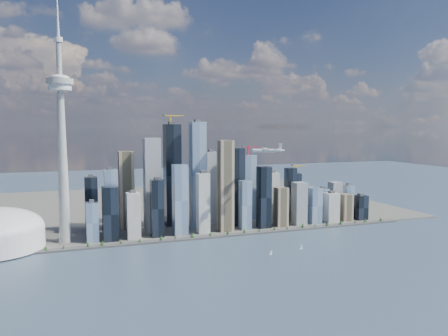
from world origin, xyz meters
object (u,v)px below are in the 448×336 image
object	(u,v)px
airplane	(267,150)
sailboat_east	(301,247)
needle_tower	(62,137)
sailboat_west	(271,253)

from	to	relation	value
airplane	sailboat_east	xyz separation A→B (m)	(28.13, -112.25, -201.52)
needle_tower	sailboat_west	size ratio (longest dim) A/B	53.02
needle_tower	sailboat_east	size ratio (longest dim) A/B	52.15
needle_tower	sailboat_east	bearing A→B (deg)	-24.64
airplane	sailboat_east	distance (m)	232.38
needle_tower	airplane	distance (m)	456.66
needle_tower	sailboat_east	world-z (taller)	needle_tower
needle_tower	airplane	xyz separation A→B (m)	(443.56, -104.12, -30.93)
airplane	sailboat_west	bearing A→B (deg)	-93.36
sailboat_west	sailboat_east	xyz separation A→B (m)	(78.57, 15.20, 0.06)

